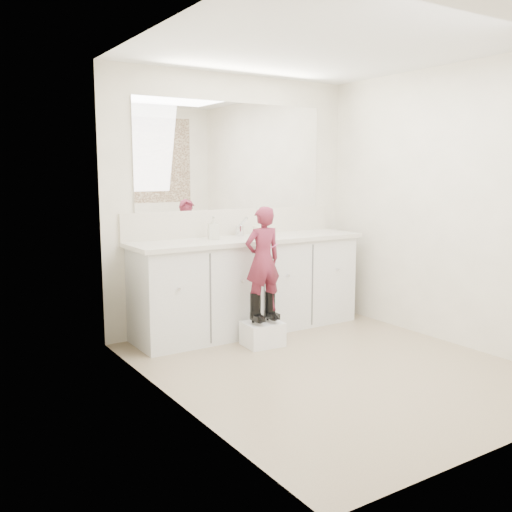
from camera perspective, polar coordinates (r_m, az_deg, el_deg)
floor at (r=4.53m, az=7.60°, el=-10.93°), size 3.00×3.00×0.00m
ceiling at (r=4.37m, az=8.25°, el=20.27°), size 3.00×3.00×0.00m
wall_back at (r=5.51m, az=-2.33°, el=5.35°), size 2.60×0.00×2.60m
wall_left at (r=3.58m, az=-8.12°, el=3.57°), size 0.00×3.00×3.00m
wall_right at (r=5.23m, az=18.84°, el=4.73°), size 0.00×3.00×3.00m
vanity_cabinet at (r=5.38m, az=-0.79°, el=-3.06°), size 2.20×0.55×0.85m
countertop at (r=5.29m, az=-0.71°, el=1.64°), size 2.28×0.58×0.04m
backsplash at (r=5.51m, az=-2.24°, el=3.42°), size 2.28×0.03×0.25m
mirror at (r=5.49m, az=-2.29°, el=9.93°), size 2.00×0.02×1.00m
faucet at (r=5.42m, az=-1.64°, el=2.55°), size 0.08×0.08×0.10m
cup at (r=5.43m, az=0.17°, el=2.54°), size 0.12×0.12×0.10m
soap_bottle at (r=5.16m, az=-4.27°, el=2.84°), size 0.12×0.12×0.21m
step_stool at (r=4.99m, az=0.67°, el=-7.79°), size 0.34×0.29×0.21m
boot_left at (r=4.89m, az=-0.07°, el=-5.25°), size 0.11×0.19×0.27m
boot_right at (r=4.97m, az=1.40°, el=-5.03°), size 0.11×0.19×0.27m
toddler at (r=4.84m, az=0.68°, el=-0.34°), size 0.34×0.24×0.90m
toothbrush at (r=4.85m, az=1.50°, el=0.85°), size 0.14×0.02×0.06m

